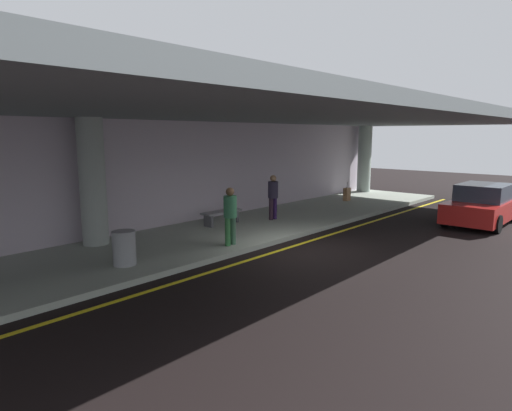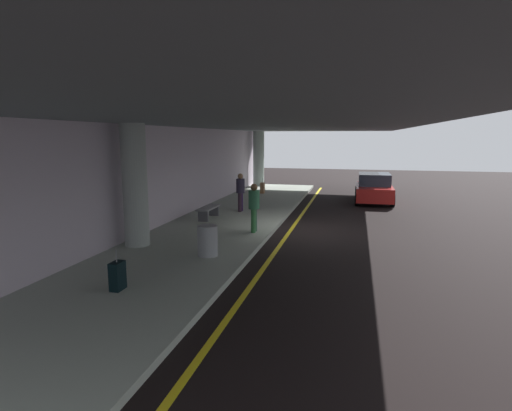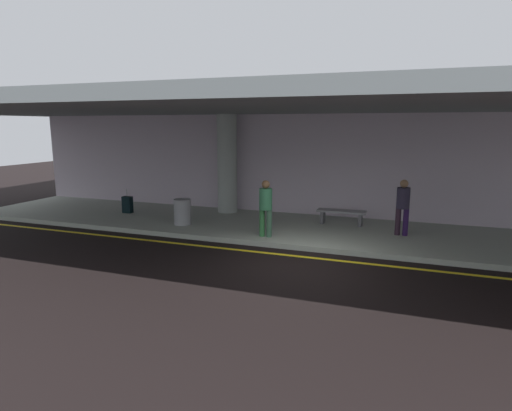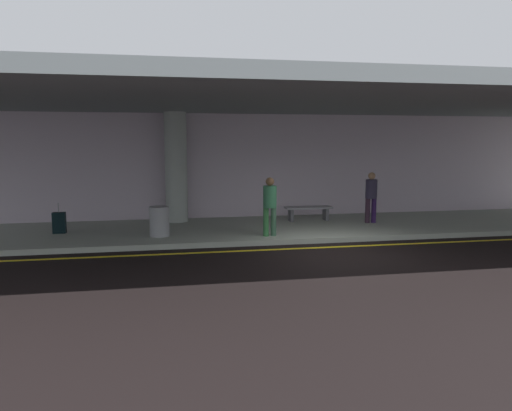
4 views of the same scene
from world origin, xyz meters
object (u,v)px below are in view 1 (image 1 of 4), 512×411
(traveler_with_luggage, at_px, (230,212))
(trash_bin_steel, at_px, (124,248))
(support_column_far_left, at_px, (93,182))
(suitcase_upright_primary, at_px, (347,194))
(car_red, at_px, (482,205))
(person_waiting_for_ride, at_px, (273,194))
(support_column_left_mid, at_px, (364,159))
(bench_metal, at_px, (222,215))

(traveler_with_luggage, height_order, trash_bin_steel, traveler_with_luggage)
(support_column_far_left, bearing_deg, suitcase_upright_primary, -5.08)
(traveler_with_luggage, bearing_deg, car_red, -97.03)
(support_column_far_left, height_order, trash_bin_steel, support_column_far_left)
(suitcase_upright_primary, bearing_deg, support_column_far_left, -179.17)
(support_column_far_left, xyz_separation_m, person_waiting_for_ride, (6.32, -1.47, -0.86))
(person_waiting_for_ride, bearing_deg, suitcase_upright_primary, 114.08)
(support_column_left_mid, xyz_separation_m, person_waiting_for_ride, (-9.68, -1.47, -0.86))
(support_column_far_left, distance_m, person_waiting_for_ride, 6.55)
(person_waiting_for_ride, relative_size, suitcase_upright_primary, 1.87)
(bench_metal, bearing_deg, traveler_with_luggage, -128.42)
(car_red, xyz_separation_m, suitcase_upright_primary, (0.83, 6.24, -0.25))
(support_column_left_mid, xyz_separation_m, trash_bin_steel, (-16.54, -2.46, -1.40))
(person_waiting_for_ride, relative_size, bench_metal, 1.05)
(support_column_far_left, height_order, bench_metal, support_column_far_left)
(person_waiting_for_ride, height_order, bench_metal, person_waiting_for_ride)
(person_waiting_for_ride, height_order, trash_bin_steel, person_waiting_for_ride)
(traveler_with_luggage, relative_size, bench_metal, 1.05)
(support_column_left_mid, height_order, person_waiting_for_ride, support_column_left_mid)
(car_red, xyz_separation_m, trash_bin_steel, (-12.06, 4.87, -0.14))
(support_column_far_left, height_order, car_red, support_column_far_left)
(traveler_with_luggage, bearing_deg, suitcase_upright_primary, -60.17)
(traveler_with_luggage, height_order, suitcase_upright_primary, traveler_with_luggage)
(traveler_with_luggage, distance_m, bench_metal, 3.05)
(suitcase_upright_primary, bearing_deg, car_red, -91.67)
(support_column_left_mid, xyz_separation_m, traveler_with_luggage, (-13.44, -3.02, -0.86))
(traveler_with_luggage, bearing_deg, support_column_left_mid, -58.62)
(support_column_far_left, bearing_deg, support_column_left_mid, 0.00)
(car_red, bearing_deg, trash_bin_steel, -21.29)
(trash_bin_steel, bearing_deg, traveler_with_luggage, -10.14)
(suitcase_upright_primary, bearing_deg, person_waiting_for_ride, -170.58)
(support_column_far_left, distance_m, suitcase_upright_primary, 12.49)
(car_red, relative_size, bench_metal, 2.56)
(bench_metal, relative_size, trash_bin_steel, 1.88)
(bench_metal, bearing_deg, person_waiting_for_ride, -22.48)
(traveler_with_luggage, relative_size, person_waiting_for_ride, 1.00)
(car_red, relative_size, traveler_with_luggage, 2.44)
(person_waiting_for_ride, bearing_deg, support_column_left_mid, 119.18)
(traveler_with_luggage, bearing_deg, support_column_far_left, 58.97)
(traveler_with_luggage, xyz_separation_m, trash_bin_steel, (-3.10, 0.55, -0.54))
(support_column_left_mid, bearing_deg, support_column_far_left, 180.00)
(support_column_left_mid, xyz_separation_m, suitcase_upright_primary, (-3.66, -1.10, -1.51))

